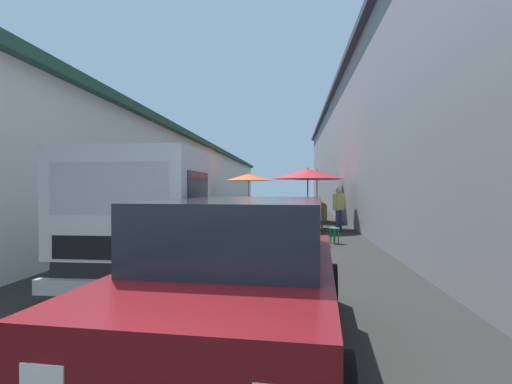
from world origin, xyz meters
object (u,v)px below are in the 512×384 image
vendor_by_crates (339,206)px  parked_scooter (315,227)px  fruit_stall_near_right (249,181)px  fruit_stall_far_left (308,180)px  hatchback_car (242,273)px  plastic_stool (334,232)px  delivery_truck (154,222)px  fruit_stall_far_right (317,183)px

vendor_by_crates → parked_scooter: 3.03m
fruit_stall_near_right → vendor_by_crates: size_ratio=1.74×
fruit_stall_far_left → hatchback_car: fruit_stall_far_left is taller
fruit_stall_far_left → plastic_stool: bearing=-171.4°
delivery_truck → parked_scooter: size_ratio=2.93×
fruit_stall_far_right → hatchback_car: size_ratio=0.61×
fruit_stall_far_right → vendor_by_crates: fruit_stall_far_right is taller
parked_scooter → vendor_by_crates: bearing=-19.5°
parked_scooter → plastic_stool: parked_scooter is taller
hatchback_car → fruit_stall_far_right: bearing=-6.5°
fruit_stall_far_right → parked_scooter: size_ratio=1.45×
fruit_stall_far_left → hatchback_car: bearing=174.4°
vendor_by_crates → parked_scooter: (-2.82, 1.00, -0.45)m
fruit_stall_near_right → delivery_truck: 15.64m
fruit_stall_far_right → plastic_stool: bearing=-179.8°
fruit_stall_far_left → delivery_truck: size_ratio=0.55×
fruit_stall_far_right → hatchback_car: 14.53m
parked_scooter → plastic_stool: (-0.04, -0.55, -0.12)m
delivery_truck → parked_scooter: 5.96m
hatchback_car → delivery_truck: bearing=38.5°
fruit_stall_far_right → vendor_by_crates: (-4.26, -0.48, -0.90)m
fruit_stall_far_left → hatchback_car: size_ratio=0.68×
plastic_stool → fruit_stall_far_left: bearing=8.6°
vendor_by_crates → fruit_stall_far_left: bearing=48.6°
fruit_stall_near_right → parked_scooter: fruit_stall_near_right is taller
fruit_stall_far_right → plastic_stool: 7.27m
fruit_stall_far_left → fruit_stall_far_right: fruit_stall_far_right is taller
fruit_stall_far_left → hatchback_car: (-11.05, 1.08, -1.12)m
fruit_stall_near_right → fruit_stall_far_right: size_ratio=1.12×
fruit_stall_near_right → fruit_stall_far_right: fruit_stall_far_right is taller
fruit_stall_far_left → delivery_truck: fruit_stall_far_left is taller
fruit_stall_near_right → delivery_truck: (-15.61, -0.31, -0.91)m
parked_scooter → fruit_stall_far_right: bearing=-4.2°
fruit_stall_near_right → vendor_by_crates: 8.62m
fruit_stall_far_left → vendor_by_crates: bearing=-131.4°
delivery_truck → vendor_by_crates: delivery_truck is taller
hatchback_car → fruit_stall_far_left: bearing=-5.6°
fruit_stall_far_left → vendor_by_crates: size_ratio=1.74×
fruit_stall_far_left → parked_scooter: 3.99m
fruit_stall_far_left → vendor_by_crates: 1.67m
hatchback_car → plastic_stool: 7.48m
delivery_truck → fruit_stall_far_right: bearing=-14.9°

